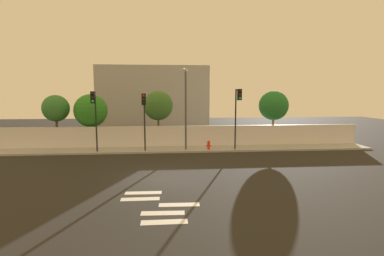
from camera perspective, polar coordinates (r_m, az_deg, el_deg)
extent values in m
plane|color=black|center=(17.32, -5.84, -9.68)|extent=(80.00, 80.00, 0.00)
cube|color=#A0A0A0|center=(25.27, -5.55, -4.20)|extent=(36.00, 2.40, 0.15)
cube|color=silver|center=(26.38, -5.55, -1.58)|extent=(36.00, 0.18, 1.80)
cube|color=silver|center=(11.87, -5.38, -17.69)|extent=(1.80, 0.44, 0.01)
cube|color=silver|center=(12.65, -5.69, -16.09)|extent=(1.82, 0.51, 0.01)
cube|color=silver|center=(13.45, -2.50, -14.63)|extent=(1.82, 0.51, 0.01)
cube|color=silver|center=(14.29, -10.00, -13.40)|extent=(1.80, 0.45, 0.01)
cube|color=silver|center=(15.08, -9.40, -12.28)|extent=(1.81, 0.48, 0.01)
cylinder|color=black|center=(24.92, -18.10, 1.16)|extent=(0.12, 0.12, 4.86)
cylinder|color=black|center=(24.11, -18.50, 6.51)|extent=(0.24, 1.39, 0.08)
cube|color=black|center=(23.43, -18.68, 5.65)|extent=(0.36, 0.24, 0.90)
sphere|color=black|center=(23.30, -18.74, 6.31)|extent=(0.18, 0.18, 0.18)
sphere|color=#33260A|center=(23.31, -18.71, 5.62)|extent=(0.18, 0.18, 0.18)
sphere|color=#19F24C|center=(23.31, -18.69, 4.93)|extent=(0.18, 0.18, 0.18)
cylinder|color=black|center=(24.34, -9.17, 1.09)|extent=(0.12, 0.12, 4.70)
cylinder|color=black|center=(23.75, -9.32, 6.38)|extent=(0.11, 0.94, 0.08)
cube|color=black|center=(23.29, -9.35, 5.51)|extent=(0.35, 0.21, 0.90)
sphere|color=red|center=(23.16, -9.38, 6.17)|extent=(0.18, 0.18, 0.18)
sphere|color=#33260A|center=(23.17, -9.36, 5.48)|extent=(0.18, 0.18, 0.18)
sphere|color=black|center=(23.18, -9.35, 4.79)|extent=(0.18, 0.18, 0.18)
cylinder|color=black|center=(24.92, 8.43, 1.66)|extent=(0.12, 0.12, 5.06)
cylinder|color=black|center=(24.42, 8.87, 7.26)|extent=(0.17, 0.85, 0.08)
cube|color=black|center=(24.02, 9.20, 6.42)|extent=(0.36, 0.24, 0.90)
sphere|color=black|center=(23.91, 9.32, 7.06)|extent=(0.18, 0.18, 0.18)
sphere|color=#33260A|center=(23.91, 9.31, 6.39)|extent=(0.18, 0.18, 0.18)
sphere|color=#19F24C|center=(23.91, 9.29, 5.72)|extent=(0.18, 0.18, 0.18)
cylinder|color=#4C4C51|center=(24.44, -1.23, 3.48)|extent=(0.16, 0.16, 6.64)
cylinder|color=#4C4C51|center=(23.76, -1.48, 11.27)|extent=(0.38, 1.41, 0.10)
cube|color=beige|center=(23.06, -1.73, 11.15)|extent=(0.64, 0.35, 0.16)
cylinder|color=red|center=(24.79, 3.25, -3.52)|extent=(0.24, 0.24, 0.59)
sphere|color=red|center=(24.73, 3.25, -2.76)|extent=(0.26, 0.26, 0.26)
cylinder|color=red|center=(24.76, 2.86, -3.46)|extent=(0.10, 0.09, 0.09)
cylinder|color=red|center=(24.81, 3.64, -3.45)|extent=(0.10, 0.09, 0.09)
cylinder|color=brown|center=(28.99, -24.70, -0.63)|extent=(0.21, 0.21, 2.89)
sphere|color=#357834|center=(28.81, -24.91, 3.49)|extent=(2.35, 2.35, 2.35)
cylinder|color=brown|center=(28.14, -18.87, -0.98)|extent=(0.20, 0.20, 2.49)
sphere|color=#2E8124|center=(27.94, -19.03, 3.21)|extent=(2.95, 2.95, 2.95)
cylinder|color=brown|center=(27.28, -6.51, -0.36)|extent=(0.17, 0.17, 2.99)
sphere|color=#3B702E|center=(27.09, -6.58, 4.34)|extent=(2.68, 2.68, 2.68)
cylinder|color=brown|center=(29.08, 15.41, -0.17)|extent=(0.20, 0.20, 2.94)
sphere|color=#24742E|center=(28.90, 15.55, 4.22)|extent=(2.77, 2.77, 2.77)
cube|color=#A8A8A8|center=(40.13, -7.39, 5.76)|extent=(14.27, 6.00, 8.30)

